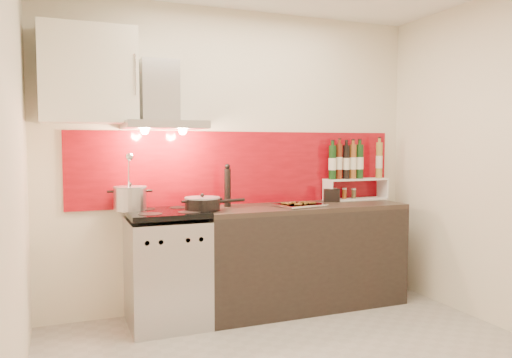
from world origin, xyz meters
name	(u,v)px	position (x,y,z in m)	size (l,w,h in m)	color
back_wall	(237,159)	(0.00, 1.40, 1.30)	(3.40, 0.02, 2.60)	silver
left_wall	(11,170)	(-1.70, 0.00, 1.30)	(0.02, 2.80, 2.60)	silver
right_wall	(512,162)	(1.70, 0.00, 1.30)	(0.02, 2.80, 2.60)	silver
backsplash	(243,168)	(0.05, 1.39, 1.22)	(3.00, 0.02, 0.64)	maroon
range_stove	(167,269)	(-0.70, 1.10, 0.44)	(0.60, 0.60, 0.91)	#B7B7BA
counter	(302,256)	(0.50, 1.10, 0.45)	(1.80, 0.60, 0.90)	black
range_hood	(161,105)	(-0.70, 1.24, 1.74)	(0.62, 0.50, 0.61)	#B7B7BA
upper_cabinet	(88,75)	(-1.25, 1.22, 1.95)	(0.70, 0.35, 0.72)	white
stock_pot	(130,198)	(-0.96, 1.23, 1.00)	(0.26, 0.26, 0.22)	#B7B7BA
saute_pan	(203,203)	(-0.41, 1.05, 0.96)	(0.54, 0.28, 0.13)	black
utensil_jar	(128,195)	(-0.98, 1.19, 1.04)	(0.10, 0.15, 0.47)	silver
pepper_mill	(228,186)	(-0.15, 1.22, 1.08)	(0.06, 0.06, 0.37)	black
step_shelf	(353,172)	(1.12, 1.27, 1.17)	(0.63, 0.17, 0.55)	white
caddy_box	(332,195)	(0.85, 1.21, 0.96)	(0.14, 0.06, 0.12)	black
baking_tray	(300,205)	(0.42, 1.01, 0.92)	(0.43, 0.36, 0.03)	silver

